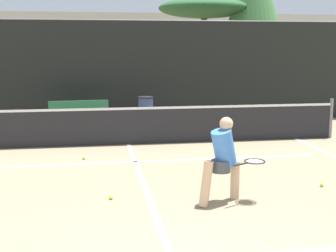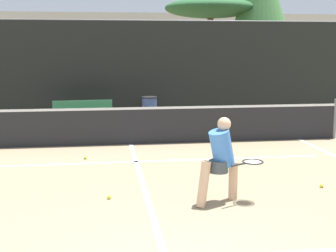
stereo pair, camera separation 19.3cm
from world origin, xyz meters
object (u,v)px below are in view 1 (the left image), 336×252
(courtside_bench, at_px, (79,114))
(trash_bin, at_px, (146,112))
(player_practicing, at_px, (223,157))
(parked_car, at_px, (234,92))

(courtside_bench, distance_m, trash_bin, 2.02)
(courtside_bench, bearing_deg, trash_bin, 0.30)
(player_practicing, distance_m, trash_bin, 7.21)
(courtside_bench, height_order, trash_bin, trash_bin)
(player_practicing, xyz_separation_m, parked_car, (3.84, 11.85, -0.17))
(courtside_bench, bearing_deg, parked_car, 33.55)
(trash_bin, bearing_deg, player_practicing, -86.74)
(courtside_bench, relative_size, parked_car, 0.41)
(courtside_bench, bearing_deg, player_practicing, -74.95)
(player_practicing, bearing_deg, trash_bin, 66.57)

